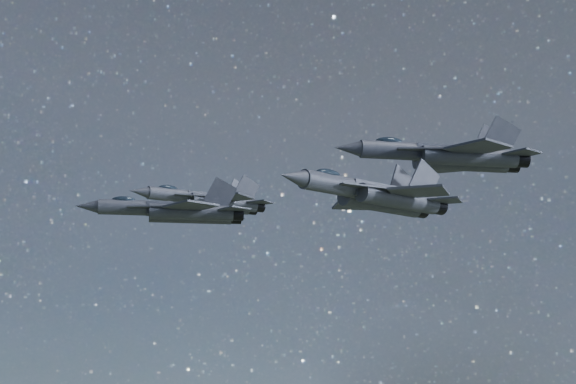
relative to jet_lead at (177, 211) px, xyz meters
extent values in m
cylinder|color=#333540|center=(-3.66, 0.47, 0.20)|extent=(6.61, 2.19, 1.37)
cone|color=#333540|center=(-7.83, 1.01, 0.20)|extent=(2.24, 1.49, 1.23)
ellipsoid|color=#1B2630|center=(-4.70, 0.61, 0.85)|extent=(2.19, 1.18, 0.68)
cube|color=#333540|center=(0.86, -0.11, 0.15)|extent=(7.30, 2.23, 1.14)
cylinder|color=#333540|center=(1.10, -1.03, -0.24)|extent=(7.48, 2.30, 1.37)
cylinder|color=#333540|center=(1.32, 0.71, -0.24)|extent=(7.48, 2.30, 1.37)
cylinder|color=black|center=(5.10, -1.54, -0.24)|extent=(1.29, 1.40, 1.26)
cylinder|color=black|center=(5.32, 0.20, -0.24)|extent=(1.29, 1.40, 1.26)
cube|color=#333540|center=(-2.25, -0.90, 0.09)|extent=(4.63, 2.35, 0.11)
cube|color=#333540|center=(-1.94, 1.44, 0.09)|extent=(4.61, 1.25, 0.11)
cube|color=#333540|center=(0.65, -3.09, -0.07)|extent=(4.60, 4.82, 0.18)
cube|color=#333540|center=(1.42, 2.82, -0.07)|extent=(4.97, 5.03, 0.18)
cube|color=#333540|center=(4.60, -2.63, -0.07)|extent=(2.71, 2.80, 0.13)
cube|color=#333540|center=(5.12, 1.37, -0.07)|extent=(2.93, 2.97, 0.13)
cube|color=#333540|center=(3.59, -1.57, 1.42)|extent=(3.01, 0.77, 3.12)
cube|color=#333540|center=(3.87, 0.60, 1.42)|extent=(3.06, 0.49, 3.12)
cylinder|color=#333540|center=(2.30, 13.38, 4.14)|extent=(6.64, 2.75, 1.37)
cone|color=#333540|center=(-1.81, 12.47, 4.14)|extent=(2.32, 1.66, 1.23)
ellipsoid|color=#1B2630|center=(1.27, 13.15, 4.80)|extent=(2.24, 1.35, 0.68)
cube|color=#333540|center=(6.76, 14.37, 4.10)|extent=(7.31, 2.85, 1.14)
cylinder|color=#333540|center=(7.29, 13.59, 3.70)|extent=(7.50, 2.94, 1.37)
cylinder|color=#333540|center=(6.91, 15.31, 3.70)|extent=(7.50, 2.94, 1.37)
cylinder|color=black|center=(11.23, 14.47, 3.70)|extent=(1.39, 1.48, 1.26)
cylinder|color=black|center=(10.85, 16.18, 3.70)|extent=(1.39, 1.48, 1.26)
cube|color=#333540|center=(4.10, 12.57, 4.04)|extent=(4.59, 1.09, 0.11)
cube|color=#333540|center=(3.59, 14.88, 4.04)|extent=(4.57, 2.71, 0.11)
cube|color=#333540|center=(7.58, 11.50, 3.88)|extent=(5.03, 5.03, 0.18)
cube|color=#333540|center=(6.28, 17.33, 3.88)|extent=(4.40, 4.67, 0.18)
cube|color=#333540|center=(11.14, 13.28, 3.88)|extent=(2.97, 2.98, 0.13)
cube|color=#333540|center=(10.26, 17.22, 3.88)|extent=(2.58, 2.70, 0.13)
cube|color=#333540|center=(9.82, 13.93, 5.37)|extent=(3.05, 0.56, 3.13)
cube|color=#333540|center=(9.35, 16.07, 5.37)|extent=(2.96, 1.04, 3.13)
cylinder|color=#333540|center=(10.13, -14.74, -0.08)|extent=(7.37, 4.38, 1.55)
cone|color=#333540|center=(5.75, -16.66, -0.08)|extent=(2.75, 2.24, 1.39)
ellipsoid|color=#1B2630|center=(9.04, -15.22, 0.67)|extent=(2.59, 1.91, 0.77)
cube|color=#333540|center=(14.87, -12.66, -0.13)|extent=(8.07, 4.65, 1.29)
cylinder|color=#333540|center=(15.63, -13.41, -0.58)|extent=(8.28, 4.78, 1.55)
cylinder|color=#333540|center=(14.83, -11.59, -0.58)|extent=(8.28, 4.78, 1.55)
cylinder|color=black|center=(19.82, -11.57, -0.58)|extent=(1.76, 1.83, 1.43)
cylinder|color=black|center=(19.02, -9.75, -0.58)|extent=(1.76, 1.83, 1.43)
cube|color=#333540|center=(12.31, -15.25, -0.20)|extent=(5.29, 2.21, 0.12)
cube|color=#333540|center=(11.23, -12.79, -0.20)|extent=(4.88, 3.85, 0.12)
cube|color=#333540|center=(16.41, -15.68, -0.38)|extent=(5.67, 5.54, 0.20)
cube|color=#333540|center=(13.69, -9.48, -0.38)|extent=(4.36, 4.78, 0.20)
cube|color=#333540|center=(19.98, -12.91, -0.38)|extent=(3.36, 3.32, 0.15)
cube|color=#333540|center=(18.14, -8.72, -0.38)|extent=(2.55, 2.72, 0.15)
cube|color=#333540|center=(18.38, -12.48, 1.31)|extent=(3.33, 1.28, 3.54)
cube|color=#333540|center=(17.37, -10.20, 1.31)|extent=(3.12, 1.79, 3.54)
cylinder|color=#333540|center=(18.56, -7.73, 4.99)|extent=(7.77, 2.34, 1.61)
cone|color=#333540|center=(13.62, -7.25, 4.99)|extent=(2.61, 1.68, 1.45)
ellipsoid|color=#1B2630|center=(17.32, -7.61, 5.76)|extent=(2.55, 1.32, 0.80)
cube|color=#333540|center=(23.91, -8.24, 4.93)|extent=(8.59, 2.36, 1.34)
cylinder|color=#333540|center=(24.22, -9.31, 4.47)|extent=(8.80, 2.44, 1.61)
cylinder|color=#333540|center=(24.42, -7.25, 4.47)|extent=(8.80, 2.44, 1.61)
cylinder|color=black|center=(28.95, -9.77, 4.47)|extent=(1.48, 1.61, 1.49)
cylinder|color=black|center=(29.15, -7.71, 4.47)|extent=(1.48, 1.61, 1.49)
cube|color=#333540|center=(20.28, -9.29, 4.86)|extent=(5.48, 2.62, 0.12)
cube|color=#333540|center=(20.55, -6.52, 4.86)|extent=(5.46, 1.64, 0.12)
cube|color=#333540|center=(23.78, -11.76, 4.68)|extent=(5.50, 5.73, 0.21)
cube|color=#333540|center=(24.45, -4.77, 4.68)|extent=(5.82, 5.92, 0.21)
cube|color=#333540|center=(28.41, -11.07, 4.68)|extent=(3.23, 3.34, 0.16)
cube|color=#333540|center=(28.87, -6.34, 4.68)|extent=(3.44, 3.48, 0.16)
cube|color=#333540|center=(27.18, -9.86, 6.43)|extent=(3.56, 0.80, 3.68)
cube|color=#333540|center=(27.43, -7.29, 6.43)|extent=(3.60, 0.55, 3.68)
camera|label=1|loc=(-14.30, -83.56, -15.66)|focal=60.00mm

